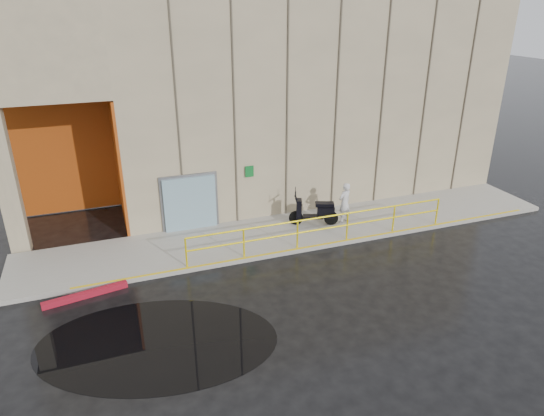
# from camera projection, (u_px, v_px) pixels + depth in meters

# --- Properties ---
(ground) EXTENTS (120.00, 120.00, 0.00)m
(ground) POSITION_uv_depth(u_px,v_px,m) (229.00, 324.00, 12.94)
(ground) COLOR black
(ground) RESTS_ON ground
(sidewalk) EXTENTS (20.00, 3.00, 0.15)m
(sidewalk) POSITION_uv_depth(u_px,v_px,m) (300.00, 230.00, 18.05)
(sidewalk) COLOR gray
(sidewalk) RESTS_ON ground
(building) EXTENTS (20.00, 10.17, 8.00)m
(building) POSITION_uv_depth(u_px,v_px,m) (269.00, 89.00, 22.36)
(building) COLOR gray
(building) RESTS_ON ground
(guardrail) EXTENTS (9.56, 0.06, 1.03)m
(guardrail) POSITION_uv_depth(u_px,v_px,m) (323.00, 229.00, 16.73)
(guardrail) COLOR yellow
(guardrail) RESTS_ON sidewalk
(person) EXTENTS (0.67, 0.55, 1.57)m
(person) POSITION_uv_depth(u_px,v_px,m) (345.00, 203.00, 18.27)
(person) COLOR silver
(person) RESTS_ON sidewalk
(scooter) EXTENTS (1.89, 1.19, 1.43)m
(scooter) POSITION_uv_depth(u_px,v_px,m) (315.00, 204.00, 18.03)
(scooter) COLOR black
(scooter) RESTS_ON sidewalk
(red_curb) EXTENTS (2.39, 0.62, 0.18)m
(red_curb) POSITION_uv_depth(u_px,v_px,m) (86.00, 295.00, 14.08)
(red_curb) COLOR maroon
(red_curb) RESTS_ON ground
(puddle) EXTENTS (6.85, 5.20, 0.01)m
(puddle) POSITION_uv_depth(u_px,v_px,m) (158.00, 343.00, 12.25)
(puddle) COLOR black
(puddle) RESTS_ON ground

